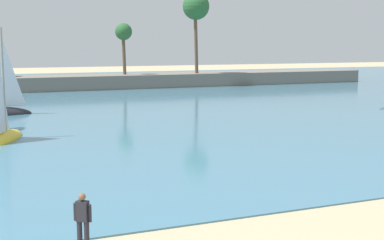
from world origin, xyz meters
The scene contains 3 objects.
sea centered at (0.00, 55.26, 0.03)m, with size 220.00×93.45×0.06m, color teal.
person_at_waterline centered at (-2.51, 7.79, 0.89)m, with size 0.44×0.38×1.67m.
sailboat_mid_bay centered at (-3.39, 26.98, 0.71)m, with size 3.20×5.15×7.18m.
Camera 1 is at (-5.30, -6.73, 5.75)m, focal length 50.42 mm.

